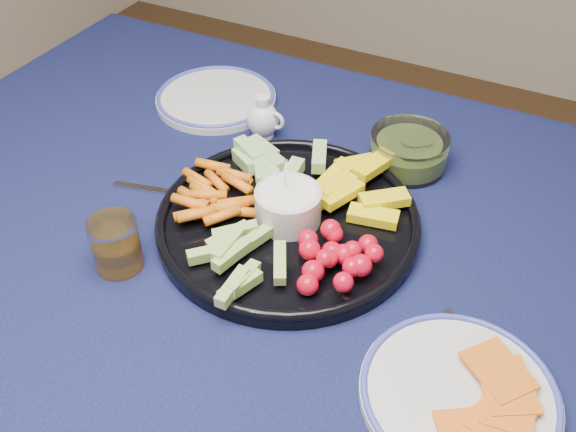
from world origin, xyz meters
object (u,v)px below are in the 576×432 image
at_px(cheese_plate, 460,392).
at_px(juice_tumbler, 116,247).
at_px(pickle_bowl, 408,152).
at_px(creamer_pitcher, 263,119).
at_px(crudite_platter, 288,215).
at_px(side_plate_extra, 216,98).
at_px(dining_table, 340,311).

relative_size(cheese_plate, juice_tumbler, 2.90).
bearing_deg(pickle_bowl, creamer_pitcher, -173.04).
distance_m(crudite_platter, side_plate_extra, 0.38).
height_order(crudite_platter, juice_tumbler, crudite_platter).
bearing_deg(pickle_bowl, juice_tumbler, -124.84).
xyz_separation_m(dining_table, pickle_bowl, (-0.00, 0.28, 0.12)).
bearing_deg(side_plate_extra, pickle_bowl, -3.76).
height_order(cheese_plate, juice_tumbler, juice_tumbler).
height_order(dining_table, side_plate_extra, side_plate_extra).
xyz_separation_m(creamer_pitcher, pickle_bowl, (0.26, 0.03, -0.01)).
bearing_deg(dining_table, pickle_bowl, 90.53).
relative_size(crudite_platter, pickle_bowl, 3.03).
bearing_deg(juice_tumbler, side_plate_extra, 104.22).
xyz_separation_m(pickle_bowl, cheese_plate, (0.20, -0.40, -0.02)).
height_order(creamer_pitcher, cheese_plate, creamer_pitcher).
bearing_deg(side_plate_extra, creamer_pitcher, -22.89).
bearing_deg(creamer_pitcher, pickle_bowl, 6.96).
height_order(dining_table, crudite_platter, crudite_platter).
distance_m(dining_table, cheese_plate, 0.26).
bearing_deg(cheese_plate, juice_tumbler, -179.39).
height_order(crudite_platter, creamer_pitcher, crudite_platter).
relative_size(dining_table, cheese_plate, 7.19).
distance_m(dining_table, pickle_bowl, 0.30).
relative_size(crudite_platter, side_plate_extra, 1.71).
distance_m(creamer_pitcher, side_plate_extra, 0.15).
distance_m(pickle_bowl, side_plate_extra, 0.39).
height_order(crudite_platter, cheese_plate, crudite_platter).
relative_size(dining_table, crudite_platter, 4.23).
xyz_separation_m(dining_table, cheese_plate, (0.20, -0.13, 0.10)).
bearing_deg(juice_tumbler, crudite_platter, 45.63).
xyz_separation_m(dining_table, juice_tumbler, (-0.29, -0.13, 0.12)).
height_order(creamer_pitcher, side_plate_extra, creamer_pitcher).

